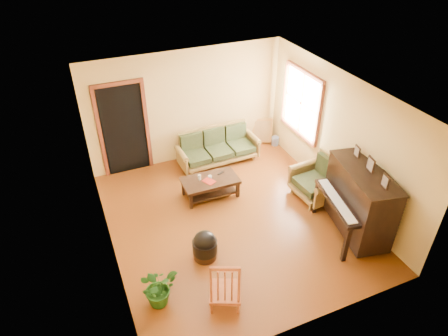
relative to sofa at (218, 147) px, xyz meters
name	(u,v)px	position (x,y,z in m)	size (l,w,h in m)	color
floor	(232,219)	(-0.54, -1.99, -0.40)	(5.00, 5.00, 0.00)	#58280B
doorway	(124,130)	(-1.99, 0.49, 0.62)	(1.08, 0.16, 2.05)	black
window	(302,103)	(1.67, -0.69, 1.10)	(0.12, 1.36, 1.46)	white
sofa	(218,147)	(0.00, 0.00, 0.00)	(1.87, 0.78, 0.80)	olive
coffee_table	(210,187)	(-0.65, -1.13, -0.19)	(1.14, 0.62, 0.41)	black
armchair	(315,179)	(1.30, -2.01, 0.05)	(0.86, 0.91, 0.91)	olive
piano	(359,202)	(1.40, -3.16, 0.27)	(0.90, 1.52, 1.34)	black
footstool	(205,248)	(-1.36, -2.70, -0.20)	(0.43, 0.43, 0.41)	black
red_chair	(225,280)	(-1.42, -3.70, 0.09)	(0.46, 0.51, 0.99)	#99421B
leaning_frame	(262,130)	(1.37, 0.42, -0.07)	(0.50, 0.11, 0.67)	gold
ceramic_crock	(275,141)	(1.61, 0.16, -0.29)	(0.18, 0.18, 0.22)	#344D9E
potted_plant	(158,287)	(-2.34, -3.28, -0.08)	(0.58, 0.50, 0.64)	#215819
book	(206,183)	(-0.78, -1.24, 0.02)	(0.18, 0.24, 0.02)	#A22215
candle	(199,177)	(-0.85, -1.05, 0.07)	(0.06, 0.06, 0.11)	white
glass_jar	(210,177)	(-0.63, -1.08, 0.04)	(0.08, 0.08, 0.05)	white
remote	(221,173)	(-0.37, -1.02, 0.02)	(0.15, 0.04, 0.02)	black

